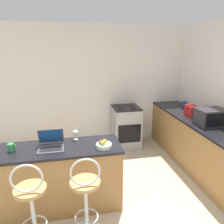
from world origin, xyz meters
name	(u,v)px	position (x,y,z in m)	size (l,w,h in m)	color
wall_back	(84,87)	(0.00, 2.75, 1.30)	(12.00, 0.06, 2.60)	silver
breakfast_bar	(61,177)	(-0.50, 0.70, 0.45)	(1.62, 0.59, 0.89)	#9E703D
counter_right	(204,148)	(1.93, 1.11, 0.45)	(0.66, 3.25, 0.89)	#9E703D
bar_stool_near	(32,207)	(-0.79, 0.12, 0.50)	(0.40, 0.40, 1.05)	silver
bar_stool_far	(86,199)	(-0.21, 0.12, 0.50)	(0.40, 0.40, 1.05)	silver
laptop	(51,143)	(-0.59, 0.72, 0.95)	(0.32, 0.31, 0.23)	#47474C
microwave	(211,117)	(1.96, 1.07, 1.03)	(0.47, 0.35, 0.27)	#2D2D30
toaster	(192,111)	(1.92, 1.59, 0.99)	(0.19, 0.26, 0.20)	red
stove_range	(126,127)	(0.87, 2.40, 0.45)	(0.57, 0.61, 0.90)	#9EA3A8
wine_glass_tall	(75,133)	(-0.27, 0.90, 0.99)	(0.08, 0.08, 0.15)	silver
mug_green	(11,147)	(-1.06, 0.70, 0.94)	(0.10, 0.08, 0.10)	#338447
mug_blue	(184,103)	(2.16, 2.30, 0.94)	(0.09, 0.07, 0.10)	#2D51AD
fruit_bowl	(104,145)	(0.07, 0.57, 0.93)	(0.20, 0.20, 0.11)	silver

